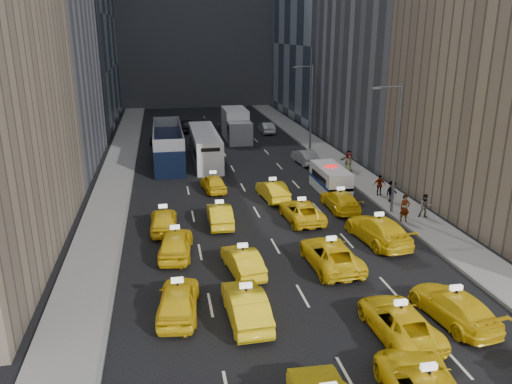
# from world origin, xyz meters

# --- Properties ---
(ground) EXTENTS (160.00, 160.00, 0.00)m
(ground) POSITION_xyz_m (0.00, 0.00, 0.00)
(ground) COLOR black
(ground) RESTS_ON ground
(sidewalk_west) EXTENTS (3.00, 90.00, 0.15)m
(sidewalk_west) POSITION_xyz_m (-10.50, 25.00, 0.07)
(sidewalk_west) COLOR gray
(sidewalk_west) RESTS_ON ground
(sidewalk_east) EXTENTS (3.00, 90.00, 0.15)m
(sidewalk_east) POSITION_xyz_m (10.50, 25.00, 0.07)
(sidewalk_east) COLOR gray
(sidewalk_east) RESTS_ON ground
(curb_west) EXTENTS (0.15, 90.00, 0.18)m
(curb_west) POSITION_xyz_m (-9.05, 25.00, 0.09)
(curb_west) COLOR slate
(curb_west) RESTS_ON ground
(curb_east) EXTENTS (0.15, 90.00, 0.18)m
(curb_east) POSITION_xyz_m (9.05, 25.00, 0.09)
(curb_east) COLOR slate
(curb_east) RESTS_ON ground
(streetlight_near) EXTENTS (2.15, 0.22, 9.00)m
(streetlight_near) POSITION_xyz_m (9.18, 12.00, 4.92)
(streetlight_near) COLOR #595B60
(streetlight_near) RESTS_ON ground
(streetlight_far) EXTENTS (2.15, 0.22, 9.00)m
(streetlight_far) POSITION_xyz_m (9.18, 32.00, 4.92)
(streetlight_far) COLOR #595B60
(streetlight_far) RESTS_ON ground
(taxi_4) EXTENTS (2.27, 4.57, 1.49)m
(taxi_4) POSITION_xyz_m (-5.98, 1.47, 0.75)
(taxi_4) COLOR yellow
(taxi_4) RESTS_ON ground
(taxi_5) EXTENTS (1.73, 4.57, 1.49)m
(taxi_5) POSITION_xyz_m (-3.06, 0.44, 0.74)
(taxi_5) COLOR yellow
(taxi_5) RESTS_ON ground
(taxi_6) EXTENTS (2.31, 4.82, 1.32)m
(taxi_6) POSITION_xyz_m (3.07, -1.90, 0.66)
(taxi_6) COLOR yellow
(taxi_6) RESTS_ON ground
(taxi_7) EXTENTS (2.56, 4.99, 1.39)m
(taxi_7) POSITION_xyz_m (5.96, -1.29, 0.69)
(taxi_7) COLOR yellow
(taxi_7) RESTS_ON ground
(taxi_8) EXTENTS (2.30, 4.63, 1.52)m
(taxi_8) POSITION_xyz_m (-5.88, 7.80, 0.76)
(taxi_8) COLOR yellow
(taxi_8) RESTS_ON ground
(taxi_9) EXTENTS (1.96, 4.21, 1.34)m
(taxi_9) POSITION_xyz_m (-2.46, 5.02, 0.67)
(taxi_9) COLOR yellow
(taxi_9) RESTS_ON ground
(taxi_10) EXTENTS (2.55, 5.23, 1.43)m
(taxi_10) POSITION_xyz_m (2.35, 4.83, 0.72)
(taxi_10) COLOR yellow
(taxi_10) RESTS_ON ground
(taxi_11) EXTENTS (2.83, 5.66, 1.58)m
(taxi_11) POSITION_xyz_m (6.26, 7.48, 0.79)
(taxi_11) COLOR yellow
(taxi_11) RESTS_ON ground
(taxi_12) EXTENTS (1.76, 4.26, 1.45)m
(taxi_12) POSITION_xyz_m (-6.50, 11.73, 0.72)
(taxi_12) COLOR yellow
(taxi_12) RESTS_ON ground
(taxi_13) EXTENTS (1.54, 4.26, 1.40)m
(taxi_13) POSITION_xyz_m (-2.84, 12.09, 0.70)
(taxi_13) COLOR yellow
(taxi_13) RESTS_ON ground
(taxi_14) EXTENTS (2.40, 4.89, 1.34)m
(taxi_14) POSITION_xyz_m (2.68, 11.83, 0.67)
(taxi_14) COLOR yellow
(taxi_14) RESTS_ON ground
(taxi_15) EXTENTS (1.92, 4.68, 1.36)m
(taxi_15) POSITION_xyz_m (6.02, 13.46, 0.68)
(taxi_15) COLOR yellow
(taxi_15) RESTS_ON ground
(taxi_16) EXTENTS (2.05, 4.11, 1.34)m
(taxi_16) POSITION_xyz_m (-2.49, 19.52, 0.67)
(taxi_16) COLOR yellow
(taxi_16) RESTS_ON ground
(taxi_17) EXTENTS (1.95, 4.42, 1.41)m
(taxi_17) POSITION_xyz_m (1.74, 16.59, 0.71)
(taxi_17) COLOR yellow
(taxi_17) RESTS_ON ground
(nypd_van) EXTENTS (2.39, 5.26, 2.19)m
(nypd_van) POSITION_xyz_m (6.66, 17.57, 0.99)
(nypd_van) COLOR white
(nypd_van) RESTS_ON ground
(double_decker) EXTENTS (3.61, 12.12, 3.48)m
(double_decker) POSITION_xyz_m (-5.79, 29.45, 1.72)
(double_decker) COLOR black
(double_decker) RESTS_ON ground
(city_bus) EXTENTS (3.58, 11.66, 2.96)m
(city_bus) POSITION_xyz_m (-2.25, 29.35, 1.47)
(city_bus) COLOR silver
(city_bus) RESTS_ON ground
(box_truck) EXTENTS (3.15, 7.90, 3.54)m
(box_truck) POSITION_xyz_m (2.31, 38.95, 1.75)
(box_truck) COLOR white
(box_truck) RESTS_ON ground
(misc_car_0) EXTENTS (1.86, 4.34, 1.39)m
(misc_car_0) POSITION_xyz_m (7.16, 26.52, 0.69)
(misc_car_0) COLOR #929599
(misc_car_0) RESTS_ON ground
(misc_car_1) EXTENTS (2.52, 5.00, 1.36)m
(misc_car_1) POSITION_xyz_m (-6.47, 38.82, 0.68)
(misc_car_1) COLOR black
(misc_car_1) RESTS_ON ground
(misc_car_2) EXTENTS (2.51, 5.13, 1.44)m
(misc_car_2) POSITION_xyz_m (1.97, 44.31, 0.72)
(misc_car_2) COLOR slate
(misc_car_2) RESTS_ON ground
(misc_car_3) EXTENTS (2.03, 4.78, 1.61)m
(misc_car_3) POSITION_xyz_m (-3.09, 44.98, 0.81)
(misc_car_3) COLOR black
(misc_car_3) RESTS_ON ground
(misc_car_4) EXTENTS (1.50, 4.15, 1.36)m
(misc_car_4) POSITION_xyz_m (6.64, 42.23, 0.68)
(misc_car_4) COLOR #ABAEB3
(misc_car_4) RESTS_ON ground
(pedestrian_0) EXTENTS (0.69, 0.46, 1.86)m
(pedestrian_0) POSITION_xyz_m (9.24, 9.98, 1.08)
(pedestrian_0) COLOR gray
(pedestrian_0) RESTS_ON sidewalk_east
(pedestrian_1) EXTENTS (0.91, 0.72, 1.64)m
(pedestrian_1) POSITION_xyz_m (10.96, 10.44, 0.97)
(pedestrian_1) COLOR gray
(pedestrian_1) RESTS_ON sidewalk_east
(pedestrian_2) EXTENTS (1.13, 0.80, 1.62)m
(pedestrian_2) POSITION_xyz_m (10.18, 13.94, 0.96)
(pedestrian_2) COLOR gray
(pedestrian_2) RESTS_ON sidewalk_east
(pedestrian_3) EXTENTS (0.99, 0.57, 1.59)m
(pedestrian_3) POSITION_xyz_m (9.97, 15.64, 0.95)
(pedestrian_3) COLOR gray
(pedestrian_3) RESTS_ON sidewalk_east
(pedestrian_4) EXTENTS (0.90, 0.59, 1.70)m
(pedestrian_4) POSITION_xyz_m (10.07, 22.50, 1.00)
(pedestrian_4) COLOR gray
(pedestrian_4) RESTS_ON sidewalk_east
(pedestrian_5) EXTENTS (1.69, 0.87, 1.76)m
(pedestrian_5) POSITION_xyz_m (10.32, 23.20, 1.03)
(pedestrian_5) COLOR gray
(pedestrian_5) RESTS_ON sidewalk_east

